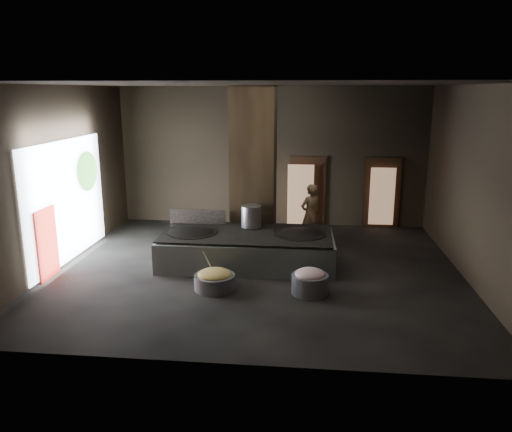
# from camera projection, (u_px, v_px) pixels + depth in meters

# --- Properties ---
(floor) EXTENTS (10.00, 9.00, 0.10)m
(floor) POSITION_uv_depth(u_px,v_px,m) (257.00, 271.00, 12.54)
(floor) COLOR black
(floor) RESTS_ON ground
(ceiling) EXTENTS (10.00, 9.00, 0.10)m
(ceiling) POSITION_uv_depth(u_px,v_px,m) (257.00, 82.00, 11.42)
(ceiling) COLOR black
(ceiling) RESTS_ON back_wall
(back_wall) EXTENTS (10.00, 0.10, 4.50)m
(back_wall) POSITION_uv_depth(u_px,v_px,m) (272.00, 157.00, 16.37)
(back_wall) COLOR black
(back_wall) RESTS_ON ground
(front_wall) EXTENTS (10.00, 0.10, 4.50)m
(front_wall) POSITION_uv_depth(u_px,v_px,m) (227.00, 233.00, 7.59)
(front_wall) COLOR black
(front_wall) RESTS_ON ground
(left_wall) EXTENTS (0.10, 9.00, 4.50)m
(left_wall) POSITION_uv_depth(u_px,v_px,m) (57.00, 177.00, 12.49)
(left_wall) COLOR black
(left_wall) RESTS_ON ground
(right_wall) EXTENTS (0.10, 9.00, 4.50)m
(right_wall) POSITION_uv_depth(u_px,v_px,m) (476.00, 185.00, 11.46)
(right_wall) COLOR black
(right_wall) RESTS_ON ground
(pillar) EXTENTS (1.20, 1.20, 4.50)m
(pillar) POSITION_uv_depth(u_px,v_px,m) (254.00, 169.00, 13.84)
(pillar) COLOR black
(pillar) RESTS_ON ground
(hearth_platform) EXTENTS (4.45, 2.22, 0.76)m
(hearth_platform) POSITION_uv_depth(u_px,v_px,m) (247.00, 250.00, 12.84)
(hearth_platform) COLOR #A1B3A3
(hearth_platform) RESTS_ON ground
(platform_cap) EXTENTS (4.30, 2.06, 0.03)m
(platform_cap) POSITION_uv_depth(u_px,v_px,m) (247.00, 233.00, 12.73)
(platform_cap) COLOR black
(platform_cap) RESTS_ON hearth_platform
(wok_left) EXTENTS (1.38, 1.38, 0.38)m
(wok_left) POSITION_uv_depth(u_px,v_px,m) (191.00, 235.00, 12.84)
(wok_left) COLOR black
(wok_left) RESTS_ON hearth_platform
(wok_left_rim) EXTENTS (1.41, 1.41, 0.05)m
(wok_left_rim) POSITION_uv_depth(u_px,v_px,m) (191.00, 232.00, 12.83)
(wok_left_rim) COLOR black
(wok_left_rim) RESTS_ON hearth_platform
(wok_right) EXTENTS (1.29, 1.29, 0.36)m
(wok_right) POSITION_uv_depth(u_px,v_px,m) (300.00, 237.00, 12.66)
(wok_right) COLOR black
(wok_right) RESTS_ON hearth_platform
(wok_right_rim) EXTENTS (1.32, 1.32, 0.05)m
(wok_right_rim) POSITION_uv_depth(u_px,v_px,m) (300.00, 234.00, 12.64)
(wok_right_rim) COLOR black
(wok_right_rim) RESTS_ON hearth_platform
(stock_pot) EXTENTS (0.53, 0.53, 0.57)m
(stock_pot) POSITION_uv_depth(u_px,v_px,m) (251.00, 216.00, 13.18)
(stock_pot) COLOR #AAABB1
(stock_pot) RESTS_ON hearth_platform
(splash_guard) EXTENTS (1.53, 0.10, 0.38)m
(splash_guard) POSITION_uv_depth(u_px,v_px,m) (197.00, 217.00, 13.55)
(splash_guard) COLOR black
(splash_guard) RESTS_ON hearth_platform
(cook) EXTENTS (0.77, 0.72, 1.78)m
(cook) POSITION_uv_depth(u_px,v_px,m) (310.00, 214.00, 14.39)
(cook) COLOR #9C754F
(cook) RESTS_ON ground
(veg_basin) EXTENTS (1.10, 1.10, 0.34)m
(veg_basin) POSITION_uv_depth(u_px,v_px,m) (215.00, 282.00, 11.24)
(veg_basin) COLOR slate
(veg_basin) RESTS_ON ground
(veg_fill) EXTENTS (0.76, 0.76, 0.23)m
(veg_fill) POSITION_uv_depth(u_px,v_px,m) (214.00, 274.00, 11.20)
(veg_fill) COLOR #A4B557
(veg_fill) RESTS_ON veg_basin
(ladle) EXTENTS (0.24, 0.31, 0.66)m
(ladle) POSITION_uv_depth(u_px,v_px,m) (209.00, 264.00, 11.31)
(ladle) COLOR #AAABB1
(ladle) RESTS_ON veg_basin
(meat_basin) EXTENTS (0.83, 0.83, 0.44)m
(meat_basin) POSITION_uv_depth(u_px,v_px,m) (310.00, 284.00, 10.97)
(meat_basin) COLOR slate
(meat_basin) RESTS_ON ground
(meat_fill) EXTENTS (0.67, 0.67, 0.26)m
(meat_fill) POSITION_uv_depth(u_px,v_px,m) (310.00, 274.00, 10.92)
(meat_fill) COLOR #CE7C7E
(meat_fill) RESTS_ON meat_basin
(doorway_near) EXTENTS (1.18, 0.08, 2.38)m
(doorway_near) POSITION_uv_depth(u_px,v_px,m) (307.00, 192.00, 16.43)
(doorway_near) COLOR black
(doorway_near) RESTS_ON ground
(doorway_near_glow) EXTENTS (0.84, 0.04, 1.99)m
(doorway_near_glow) POSITION_uv_depth(u_px,v_px,m) (300.00, 195.00, 16.25)
(doorway_near_glow) COLOR #8C6647
(doorway_near_glow) RESTS_ON ground
(doorway_far) EXTENTS (1.18, 0.08, 2.38)m
(doorway_far) POSITION_uv_depth(u_px,v_px,m) (382.00, 194.00, 16.18)
(doorway_far) COLOR black
(doorway_far) RESTS_ON ground
(doorway_far_glow) EXTENTS (0.79, 0.04, 1.86)m
(doorway_far_glow) POSITION_uv_depth(u_px,v_px,m) (382.00, 196.00, 16.03)
(doorway_far_glow) COLOR #8C6647
(doorway_far_glow) RESTS_ON ground
(left_opening) EXTENTS (0.04, 4.20, 3.10)m
(left_opening) POSITION_uv_depth(u_px,v_px,m) (67.00, 201.00, 12.83)
(left_opening) COLOR white
(left_opening) RESTS_ON ground
(pavilion_sliver) EXTENTS (0.05, 0.90, 1.70)m
(pavilion_sliver) POSITION_uv_depth(u_px,v_px,m) (47.00, 244.00, 11.76)
(pavilion_sliver) COLOR maroon
(pavilion_sliver) RESTS_ON ground
(tree_silhouette) EXTENTS (0.28, 1.10, 1.10)m
(tree_silhouette) POSITION_uv_depth(u_px,v_px,m) (87.00, 171.00, 13.74)
(tree_silhouette) COLOR #194714
(tree_silhouette) RESTS_ON left_opening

